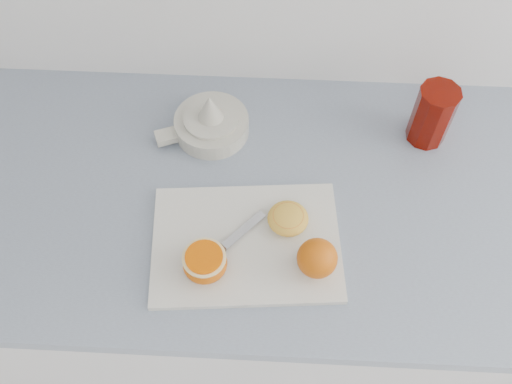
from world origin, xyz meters
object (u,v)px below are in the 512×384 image
citrus_juicer (211,122)px  cutting_board (246,243)px  half_orange (205,263)px  counter (311,287)px  red_tumbler (432,117)px

citrus_juicer → cutting_board: bearing=-71.3°
cutting_board → half_orange: (-0.07, -0.06, 0.03)m
counter → cutting_board: size_ratio=6.95×
counter → cutting_board: 0.49m
cutting_board → half_orange: bearing=-139.9°
counter → red_tumbler: size_ratio=17.85×
half_orange → red_tumbler: size_ratio=0.59×
counter → half_orange: bearing=-141.5°
red_tumbler → half_orange: bearing=-142.0°
counter → citrus_juicer: bearing=149.4°
cutting_board → citrus_juicer: citrus_juicer is taller
half_orange → red_tumbler: red_tumbler is taller
counter → half_orange: 0.56m
counter → red_tumbler: 0.56m
half_orange → citrus_juicer: 0.32m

